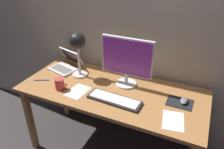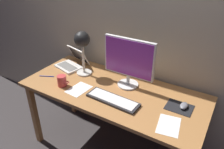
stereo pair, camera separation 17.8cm
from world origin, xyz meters
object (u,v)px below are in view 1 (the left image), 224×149
desk_lamp (78,45)px  mouse (184,101)px  monitor (127,60)px  pen (42,80)px  coffee_mug (60,84)px  laptop (67,63)px  keyboard_main (114,100)px

desk_lamp → mouse: (0.98, -0.04, -0.29)m
monitor → pen: (-0.74, -0.26, -0.24)m
mouse → pen: bearing=-171.1°
desk_lamp → coffee_mug: bearing=-95.7°
desk_lamp → mouse: size_ratio=4.43×
laptop → desk_lamp: bearing=-20.5°
monitor → coffee_mug: size_ratio=3.92×
monitor → mouse: 0.57m
monitor → coffee_mug: (-0.49, -0.31, -0.19)m
monitor → keyboard_main: (0.01, -0.27, -0.23)m
coffee_mug → keyboard_main: bearing=4.0°
laptop → desk_lamp: (0.20, -0.07, 0.26)m
pen → keyboard_main: bearing=-0.8°
desk_lamp → pen: (-0.27, -0.24, -0.31)m
monitor → coffee_mug: 0.61m
mouse → coffee_mug: 1.04m
laptop → keyboard_main: bearing=-25.5°
laptop → coffee_mug: bearing=-64.5°
desk_lamp → pen: size_ratio=3.04×
desk_lamp → coffee_mug: (-0.03, -0.28, -0.26)m
laptop → mouse: laptop is taller
monitor → pen: bearing=-160.4°
monitor → mouse: size_ratio=4.74×
keyboard_main → desk_lamp: 0.61m
coffee_mug → pen: bearing=169.5°
desk_lamp → mouse: bearing=-2.3°
laptop → desk_lamp: size_ratio=0.77×
keyboard_main → pen: 0.74m
laptop → monitor: bearing=-4.0°
monitor → keyboard_main: size_ratio=1.02×
coffee_mug → laptop: bearing=115.5°
keyboard_main → mouse: size_ratio=4.65×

